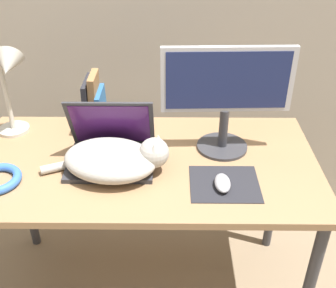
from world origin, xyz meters
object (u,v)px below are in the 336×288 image
object	(u,v)px
external_monitor	(226,92)
desk_lamp	(9,79)
computer_mouse	(222,183)
cat	(115,159)
laptop	(111,150)
book_row	(94,106)
webcam	(141,117)

from	to	relation	value
external_monitor	desk_lamp	size ratio (longest dim) A/B	1.27
external_monitor	computer_mouse	xyz separation A→B (m)	(-0.02, -0.26, -0.23)
computer_mouse	cat	bearing A→B (deg)	167.72
laptop	book_row	size ratio (longest dim) A/B	1.28
laptop	computer_mouse	xyz separation A→B (m)	(0.41, -0.16, -0.03)
book_row	desk_lamp	world-z (taller)	desk_lamp
computer_mouse	external_monitor	bearing A→B (deg)	84.57
desk_lamp	webcam	bearing A→B (deg)	8.02
webcam	external_monitor	bearing A→B (deg)	-26.48
cat	book_row	distance (m)	0.34
laptop	book_row	distance (m)	0.26
cat	desk_lamp	size ratio (longest dim) A/B	1.23
laptop	webcam	size ratio (longest dim) A/B	4.18
external_monitor	laptop	bearing A→B (deg)	-167.95
book_row	webcam	bearing A→B (deg)	7.20
webcam	computer_mouse	bearing A→B (deg)	-53.48
computer_mouse	book_row	distance (m)	0.65
computer_mouse	webcam	size ratio (longest dim) A/B	1.36
external_monitor	book_row	size ratio (longest dim) A/B	1.93
laptop	desk_lamp	distance (m)	0.50
cat	external_monitor	world-z (taller)	external_monitor
external_monitor	desk_lamp	world-z (taller)	external_monitor
external_monitor	desk_lamp	xyz separation A→B (m)	(-0.85, 0.10, 0.01)
desk_lamp	laptop	bearing A→B (deg)	-24.75
cat	desk_lamp	xyz separation A→B (m)	(-0.44, 0.27, 0.19)
external_monitor	webcam	world-z (taller)	external_monitor
computer_mouse	webcam	xyz separation A→B (m)	(-0.32, 0.43, 0.03)
external_monitor	book_row	distance (m)	0.57
cat	webcam	size ratio (longest dim) A/B	6.15
cat	desk_lamp	world-z (taller)	desk_lamp
external_monitor	desk_lamp	bearing A→B (deg)	173.44
cat	computer_mouse	bearing A→B (deg)	-12.28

